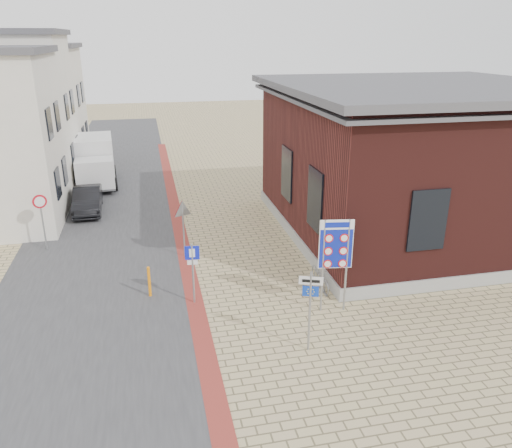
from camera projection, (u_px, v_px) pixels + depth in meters
name	position (u px, v px, depth m)	size (l,w,h in m)	color
ground	(264.00, 326.00, 15.95)	(120.00, 120.00, 0.00)	tan
road_strip	(110.00, 198.00, 28.55)	(7.00, 60.00, 0.02)	#38383A
curb_strip	(178.00, 224.00, 24.69)	(0.60, 40.00, 0.02)	maroon
brick_building	(419.00, 157.00, 22.93)	(13.00, 13.00, 6.80)	gray
townhouse_mid	(6.00, 113.00, 28.59)	(7.40, 6.40, 9.10)	silver
townhouse_far	(28.00, 107.00, 34.21)	(7.40, 6.40, 8.30)	silver
bike_rack	(320.00, 280.00, 18.40)	(0.08, 1.80, 0.60)	slate
sedan	(87.00, 200.00, 26.21)	(1.37, 3.94, 1.30)	black
box_truck	(95.00, 161.00, 30.79)	(2.65, 5.66, 2.89)	slate
border_sign	(336.00, 246.00, 16.08)	(1.11, 0.21, 3.26)	gray
essen_sign	(310.00, 299.00, 14.19)	(0.66, 0.28, 2.55)	gray
parking_sign	(193.00, 264.00, 16.85)	(0.49, 0.10, 2.21)	gray
yield_sign	(183.00, 215.00, 20.39)	(0.83, 0.36, 2.43)	gray
speed_sign	(41.00, 213.00, 21.10)	(0.56, 0.23, 2.51)	gray
bollard	(149.00, 282.00, 17.61)	(0.10, 0.10, 1.15)	orange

